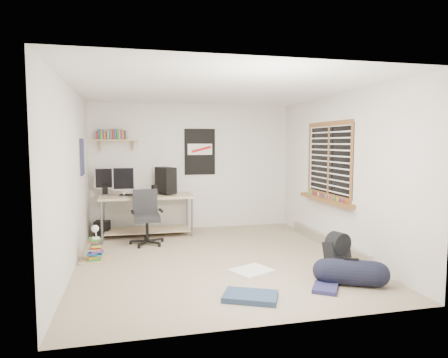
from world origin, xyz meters
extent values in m
cube|color=gray|center=(0.00, 0.00, -0.01)|extent=(4.00, 4.50, 0.01)
cube|color=white|center=(0.00, 0.00, 2.50)|extent=(4.00, 4.50, 0.01)
cube|color=silver|center=(0.00, 2.25, 1.25)|extent=(4.00, 0.01, 2.50)
cube|color=silver|center=(-2.00, 0.00, 1.25)|extent=(0.01, 4.50, 2.50)
cube|color=silver|center=(2.00, 0.00, 1.25)|extent=(0.01, 4.50, 2.50)
cube|color=tan|center=(-0.93, 1.80, 0.36)|extent=(1.83, 1.08, 0.78)
cube|color=#B8B7BD|center=(-1.68, 2.00, 0.98)|extent=(0.37, 0.10, 0.40)
cube|color=gray|center=(-1.34, 1.68, 1.00)|extent=(0.39, 0.11, 0.43)
cube|color=black|center=(-0.57, 1.85, 1.03)|extent=(0.39, 0.52, 0.49)
cube|color=black|center=(-1.21, 1.68, 0.79)|extent=(0.42, 0.27, 0.02)
cube|color=black|center=(-1.68, 1.96, 0.87)|extent=(0.10, 0.10, 0.18)
cube|color=black|center=(-0.80, 1.67, 0.87)|extent=(0.12, 0.12, 0.18)
cube|color=#242427|center=(-0.96, 1.12, 0.49)|extent=(0.66, 0.66, 0.93)
cube|color=tan|center=(-1.45, 2.14, 1.78)|extent=(0.80, 0.22, 0.24)
cube|color=black|center=(0.15, 2.23, 1.55)|extent=(0.62, 0.03, 0.92)
cube|color=navy|center=(-1.99, 1.20, 1.50)|extent=(0.02, 0.42, 0.60)
cube|color=brown|center=(1.95, 0.30, 1.45)|extent=(0.10, 1.50, 1.26)
cube|color=#B7B2A8|center=(1.96, 0.30, 0.09)|extent=(0.08, 2.50, 0.18)
cube|color=black|center=(1.48, -0.93, 0.20)|extent=(0.38, 0.34, 0.43)
cylinder|color=black|center=(1.37, -1.44, 0.14)|extent=(0.42, 0.42, 0.61)
cube|color=white|center=(0.33, -0.73, 0.02)|extent=(0.63, 0.59, 0.04)
cube|color=navy|center=(0.05, -1.59, 0.03)|extent=(0.69, 0.59, 0.06)
cube|color=#22224D|center=(0.99, -1.53, 0.03)|extent=(0.43, 0.46, 0.05)
cube|color=brown|center=(-1.75, 0.34, 0.15)|extent=(0.47, 0.42, 0.27)
cube|color=silver|center=(-1.73, 0.32, 0.38)|extent=(0.16, 0.22, 0.19)
cube|color=black|center=(-1.75, 1.93, 0.14)|extent=(0.29, 0.29, 0.28)
camera|label=1|loc=(-1.22, -5.70, 1.73)|focal=32.00mm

